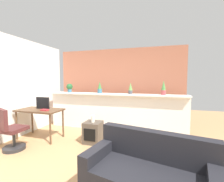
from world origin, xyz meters
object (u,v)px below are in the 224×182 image
Objects in this scene: potted_plant_0 at (70,87)px; tv_monitor at (43,103)px; potted_plant_1 at (100,88)px; couch at (148,177)px; book_on_desk at (45,110)px; potted_plant_2 at (130,88)px; vase_on_shelf at (93,119)px; office_chair at (11,133)px; potted_plant_3 at (164,88)px; side_cube_shelf at (93,132)px; desk at (40,113)px.

tv_monitor is at bearing -100.14° from potted_plant_0.
couch is (1.55, -2.36, -0.97)m from potted_plant_1.
tv_monitor is (-0.18, -0.99, -0.36)m from potted_plant_0.
tv_monitor is 2.14× the size of book_on_desk.
potted_plant_2 is 2.37m from tv_monitor.
potted_plant_1 is at bearing 101.39° from vase_on_shelf.
tv_monitor is 0.98m from office_chair.
potted_plant_3 is 3.06m from book_on_desk.
side_cube_shelf is at bearing 111.92° from vase_on_shelf.
office_chair is at bearing -140.31° from potted_plant_2.
potted_plant_3 is at bearing 30.36° from side_cube_shelf.
couch is at bearing -56.63° from potted_plant_1.
potted_plant_3 reaches higher than potted_plant_0.
vase_on_shelf is 1.21m from book_on_desk.
office_chair is at bearing -125.50° from potted_plant_1.
potted_plant_1 is 0.21× the size of couch.
side_cube_shelf is (1.38, 0.05, -0.65)m from tv_monitor.
potted_plant_0 is 1.07m from tv_monitor.
potted_plant_1 is 0.32× the size of desk.
tv_monitor is 0.22× the size of couch.
vase_on_shelf is 0.10× the size of couch.
office_chair is (-2.23, -1.85, -0.87)m from potted_plant_2.
potted_plant_3 is 2.00m from vase_on_shelf.
potted_plant_3 is (2.81, 0.01, 0.03)m from potted_plant_0.
vase_on_shelf is at bearing 29.89° from office_chair.
potted_plant_3 is (0.88, -0.02, 0.03)m from potted_plant_2.
potted_plant_0 reaches higher than book_on_desk.
potted_plant_0 is at bearing -179.22° from potted_plant_2.
desk is 0.25m from tv_monitor.
potted_plant_3 is 2.17× the size of book_on_desk.
office_chair is (-3.11, -1.83, -0.90)m from potted_plant_3.
potted_plant_2 reaches higher than book_on_desk.
potted_plant_3 is 3.18m from tv_monitor.
side_cube_shelf is 0.30× the size of couch.
office_chair is at bearing 169.57° from couch.
potted_plant_1 reaches higher than desk.
potted_plant_1 is 0.91× the size of potted_plant_3.
office_chair is at bearing -117.23° from book_on_desk.
desk is at bearing 155.80° from book_on_desk.
desk is 1.47m from side_cube_shelf.
potted_plant_2 is 0.35× the size of office_chair.
tv_monitor is at bearing -154.26° from potted_plant_2.
side_cube_shelf is 1.30m from book_on_desk.
potted_plant_2 is at bearing 32.43° from book_on_desk.
potted_plant_1 reaches higher than book_on_desk.
desk reaches higher than side_cube_shelf.
book_on_desk is 2.83m from couch.
potted_plant_1 is at bearing 101.17° from side_cube_shelf.
potted_plant_1 is 1.61m from book_on_desk.
tv_monitor is at bearing -161.58° from potted_plant_3.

